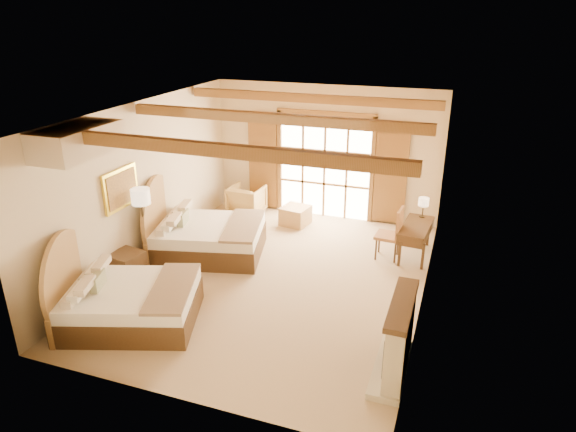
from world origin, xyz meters
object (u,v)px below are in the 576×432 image
at_px(bed_far, 201,233).
at_px(nightstand, 128,269).
at_px(armchair, 247,200).
at_px(bed_near, 122,298).
at_px(desk, 415,239).

relative_size(bed_far, nightstand, 4.06).
height_order(bed_far, nightstand, bed_far).
relative_size(nightstand, armchair, 0.78).
height_order(bed_near, armchair, bed_near).
xyz_separation_m(bed_near, nightstand, (-0.65, 1.03, -0.10)).
bearing_deg(bed_near, nightstand, 103.73).
bearing_deg(nightstand, bed_near, -47.35).
bearing_deg(armchair, nightstand, 82.28).
relative_size(bed_far, armchair, 3.17).
distance_m(nightstand, armchair, 4.03).
height_order(bed_near, desk, bed_near).
bearing_deg(desk, nightstand, -143.60).
xyz_separation_m(bed_near, armchair, (0.03, 5.00, -0.05)).
bearing_deg(armchair, bed_near, 91.62).
bearing_deg(nightstand, bed_far, 78.89).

